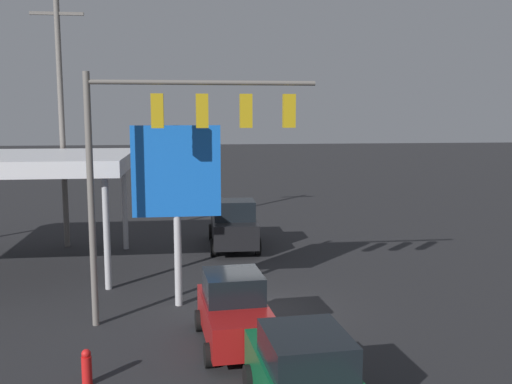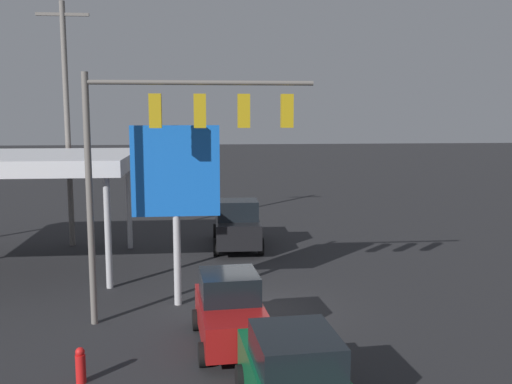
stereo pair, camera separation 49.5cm
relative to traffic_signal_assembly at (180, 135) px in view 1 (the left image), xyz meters
name	(u,v)px [view 1 (the left image)]	position (x,y,z in m)	size (l,w,h in m)	color
ground_plane	(264,311)	(-2.58, -0.54, -5.71)	(200.00, 200.00, 0.00)	#262628
traffic_signal_assembly	(180,135)	(0.00, 0.00, 0.00)	(6.77, 0.43, 7.55)	slate
utility_pole	(62,120)	(5.58, -10.71, 0.32)	(2.40, 0.26, 11.47)	slate
price_sign	(176,178)	(0.15, -1.49, -1.42)	(2.86, 0.27, 5.98)	#B7B7BC
sedan_waiting	(306,378)	(-2.54, 6.16, -4.76)	(2.30, 4.51, 1.93)	#0C592D
hatchback_crossing	(234,311)	(-1.43, 1.96, -4.76)	(2.18, 3.92, 1.97)	maroon
pickup_parked	(233,225)	(-2.35, -9.45, -4.60)	(2.35, 5.24, 2.40)	black
fire_hydrant	(87,367)	(2.23, 3.94, -5.27)	(0.24, 0.24, 0.88)	red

